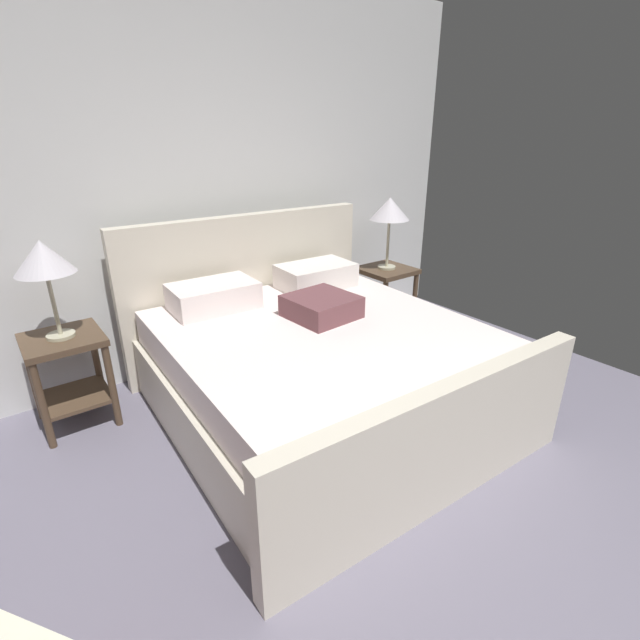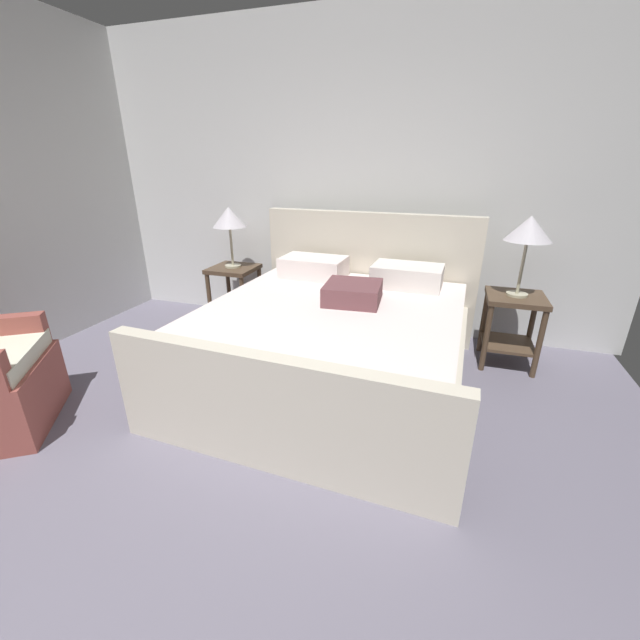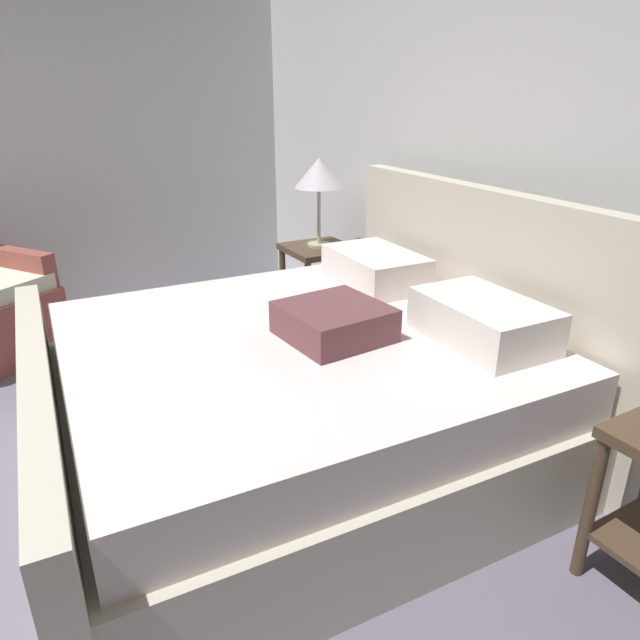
% 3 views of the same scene
% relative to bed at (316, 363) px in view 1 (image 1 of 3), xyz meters
% --- Properties ---
extents(wall_back, '(5.05, 0.12, 2.81)m').
position_rel_bed_xyz_m(wall_back, '(-0.23, 1.21, 1.06)').
color(wall_back, silver).
rests_on(wall_back, ground).
extents(bed, '(2.06, 2.19, 1.17)m').
position_rel_bed_xyz_m(bed, '(0.00, 0.00, 0.00)').
color(bed, beige).
rests_on(bed, ground).
extents(nightstand_right, '(0.44, 0.44, 0.60)m').
position_rel_bed_xyz_m(nightstand_right, '(1.30, 0.68, 0.06)').
color(nightstand_right, '#4D3928').
rests_on(nightstand_right, ground).
extents(table_lamp_right, '(0.34, 0.34, 0.62)m').
position_rel_bed_xyz_m(table_lamp_right, '(1.30, 0.68, 0.76)').
color(table_lamp_right, '#B7B293').
rests_on(table_lamp_right, nightstand_right).
extents(nightstand_left, '(0.44, 0.44, 0.60)m').
position_rel_bed_xyz_m(nightstand_left, '(-1.31, 0.81, 0.06)').
color(nightstand_left, '#4D3928').
rests_on(nightstand_left, ground).
extents(table_lamp_left, '(0.32, 0.32, 0.59)m').
position_rel_bed_xyz_m(table_lamp_left, '(-1.31, 0.81, 0.73)').
color(table_lamp_left, '#B7B293').
rests_on(table_lamp_left, nightstand_left).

